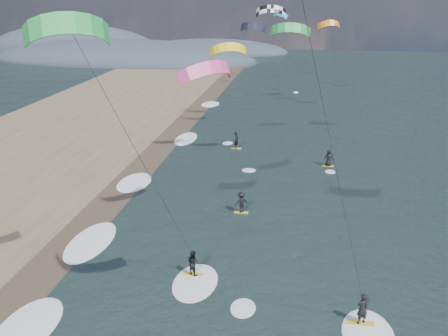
# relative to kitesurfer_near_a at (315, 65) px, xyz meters

# --- Properties ---
(wet_sand_strip) EXTENTS (3.00, 240.00, 0.00)m
(wet_sand_strip) POSITION_rel_kitesurfer_near_a_xyz_m (-15.45, 5.97, -13.81)
(wet_sand_strip) COLOR #382D23
(wet_sand_strip) RESTS_ON ground
(coastal_hills) EXTENTS (80.00, 41.00, 15.00)m
(coastal_hills) POSITION_rel_kitesurfer_near_a_xyz_m (-48.29, 103.83, -13.81)
(coastal_hills) COLOR #3D4756
(coastal_hills) RESTS_ON ground
(kitesurfer_near_a) EXTENTS (7.76, 8.35, 17.93)m
(kitesurfer_near_a) POSITION_rel_kitesurfer_near_a_xyz_m (0.00, 0.00, 0.00)
(kitesurfer_near_a) COLOR gold
(kitesurfer_near_a) RESTS_ON ground
(kitesurfer_near_b) EXTENTS (6.99, 8.81, 15.86)m
(kitesurfer_near_b) POSITION_rel_kitesurfer_near_a_xyz_m (-8.65, 3.87, -3.61)
(kitesurfer_near_b) COLOR gold
(kitesurfer_near_b) RESTS_ON ground
(far_kitesurfers) EXTENTS (10.69, 16.93, 1.85)m
(far_kitesurfers) POSITION_rel_kitesurfer_near_a_xyz_m (-3.30, 24.40, -12.95)
(far_kitesurfers) COLOR gold
(far_kitesurfers) RESTS_ON ground
(bg_kite_field) EXTENTS (13.64, 76.19, 7.03)m
(bg_kite_field) POSITION_rel_kitesurfer_near_a_xyz_m (-4.35, 45.06, -1.65)
(bg_kite_field) COLOR teal
(bg_kite_field) RESTS_ON ground
(shoreline_surf) EXTENTS (2.40, 79.40, 0.11)m
(shoreline_surf) POSITION_rel_kitesurfer_near_a_xyz_m (-14.25, 10.72, -13.81)
(shoreline_surf) COLOR white
(shoreline_surf) RESTS_ON ground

